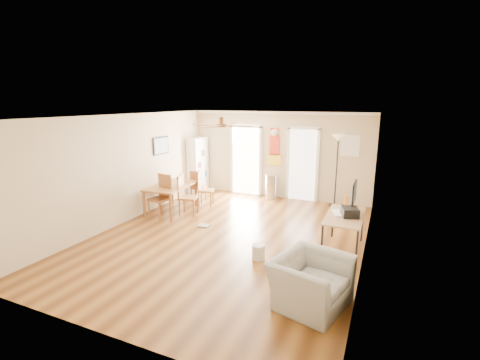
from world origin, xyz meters
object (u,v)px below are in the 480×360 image
at_px(trash_can, 271,187).
at_px(computer_desk, 344,233).
at_px(torchiere_lamp, 336,171).
at_px(dining_chair_right_a, 206,188).
at_px(armchair, 310,281).
at_px(printer, 350,212).
at_px(dining_table, 171,198).
at_px(dining_chair_near, 159,197).
at_px(wastebasket_a, 258,252).
at_px(dining_chair_far, 199,186).
at_px(bookshelf, 198,165).
at_px(dining_chair_right_b, 188,195).

relative_size(trash_can, computer_desk, 0.54).
bearing_deg(torchiere_lamp, computer_desk, -78.53).
height_order(dining_chair_right_a, torchiere_lamp, torchiere_lamp).
height_order(dining_chair_right_a, armchair, dining_chair_right_a).
bearing_deg(printer, dining_table, 152.98).
height_order(dining_chair_near, armchair, dining_chair_near).
bearing_deg(dining_table, computer_desk, -8.56).
bearing_deg(torchiere_lamp, wastebasket_a, -101.52).
bearing_deg(armchair, dining_chair_far, 61.83).
bearing_deg(printer, dining_chair_far, 138.69).
bearing_deg(printer, bookshelf, 132.55).
xyz_separation_m(dining_chair_right_b, printer, (4.05, -0.69, 0.30)).
xyz_separation_m(dining_chair_far, trash_can, (1.91, 1.04, -0.08)).
height_order(trash_can, wastebasket_a, trash_can).
bearing_deg(dining_chair_right_a, printer, -129.71).
relative_size(printer, wastebasket_a, 1.21).
bearing_deg(armchair, torchiere_lamp, 19.59).
relative_size(computer_desk, armchair, 1.27).
bearing_deg(computer_desk, dining_table, 171.44).
distance_m(dining_chair_right_b, computer_desk, 4.01).
distance_m(dining_chair_right_a, wastebasket_a, 3.65).
bearing_deg(wastebasket_a, bookshelf, 132.89).
xyz_separation_m(bookshelf, armchair, (4.70, -4.83, -0.53)).
bearing_deg(dining_table, armchair, -32.48).
xyz_separation_m(dining_chair_near, printer, (4.62, -0.23, 0.28)).
distance_m(bookshelf, dining_table, 2.19).
bearing_deg(torchiere_lamp, dining_chair_right_b, -145.81).
bearing_deg(bookshelf, dining_chair_right_a, -55.46).
height_order(trash_can, torchiere_lamp, torchiere_lamp).
relative_size(torchiere_lamp, computer_desk, 1.47).
bearing_deg(dining_table, dining_chair_near, -92.17).
height_order(bookshelf, armchair, bookshelf).
bearing_deg(wastebasket_a, trash_can, 105.23).
relative_size(dining_table, dining_chair_far, 1.61).
height_order(computer_desk, printer, printer).
relative_size(dining_chair_far, trash_can, 1.22).
height_order(computer_desk, wastebasket_a, computer_desk).
bearing_deg(dining_chair_near, wastebasket_a, -9.18).
bearing_deg(dining_table, trash_can, 47.54).
distance_m(dining_chair_right_a, dining_chair_right_b, 0.92).
relative_size(computer_desk, printer, 4.02).
distance_m(dining_chair_right_a, printer, 4.37).
relative_size(bookshelf, dining_chair_right_b, 1.69).
xyz_separation_m(torchiere_lamp, printer, (0.69, -2.97, -0.19)).
height_order(dining_table, armchair, dining_table).
xyz_separation_m(bookshelf, trash_can, (2.44, 0.14, -0.51)).
distance_m(trash_can, wastebasket_a, 4.07).
relative_size(printer, armchair, 0.31).
distance_m(dining_chair_near, torchiere_lamp, 4.81).
distance_m(torchiere_lamp, wastebasket_a, 4.12).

